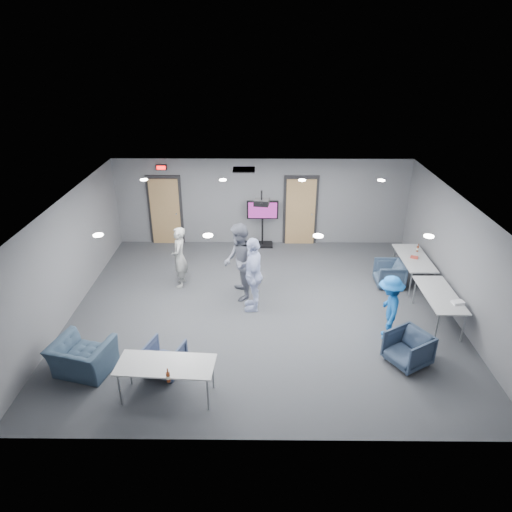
{
  "coord_description": "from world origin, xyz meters",
  "views": [
    {
      "loc": [
        -0.06,
        -9.41,
        5.91
      ],
      "look_at": [
        -0.15,
        0.45,
        1.2
      ],
      "focal_mm": 32.0,
      "sensor_mm": 36.0,
      "label": 1
    }
  ],
  "objects_px": {
    "person_c": "(253,274)",
    "bottle_front": "(168,377)",
    "person_b": "(239,262)",
    "chair_front_a": "(165,358)",
    "bottle_right": "(418,249)",
    "projector": "(262,202)",
    "table_front_left": "(166,366)",
    "table_right_b": "(440,296)",
    "tv_stand": "(263,221)",
    "table_right_a": "(414,259)",
    "chair_front_b": "(83,357)",
    "person_d": "(389,308)",
    "chair_right_a": "(389,274)",
    "chair_right_c": "(408,349)",
    "person_a": "(179,257)"
  },
  "relations": [
    {
      "from": "person_b",
      "to": "projector",
      "type": "distance_m",
      "value": 1.56
    },
    {
      "from": "tv_stand",
      "to": "table_front_left",
      "type": "bearing_deg",
      "value": -104.44
    },
    {
      "from": "bottle_right",
      "to": "person_d",
      "type": "bearing_deg",
      "value": -117.46
    },
    {
      "from": "table_right_b",
      "to": "table_front_left",
      "type": "xyz_separation_m",
      "value": [
        -5.71,
        -2.5,
        -0.0
      ]
    },
    {
      "from": "person_d",
      "to": "chair_right_c",
      "type": "height_order",
      "value": "person_d"
    },
    {
      "from": "person_d",
      "to": "projector",
      "type": "xyz_separation_m",
      "value": [
        -2.72,
        2.0,
        1.67
      ]
    },
    {
      "from": "table_right_b",
      "to": "table_front_left",
      "type": "bearing_deg",
      "value": 113.62
    },
    {
      "from": "person_a",
      "to": "bottle_front",
      "type": "distance_m",
      "value": 4.66
    },
    {
      "from": "chair_right_c",
      "to": "tv_stand",
      "type": "xyz_separation_m",
      "value": [
        -2.88,
        5.75,
        0.49
      ]
    },
    {
      "from": "bottle_front",
      "to": "tv_stand",
      "type": "xyz_separation_m",
      "value": [
        1.6,
        7.2,
        0.01
      ]
    },
    {
      "from": "person_b",
      "to": "chair_front_a",
      "type": "height_order",
      "value": "person_b"
    },
    {
      "from": "person_b",
      "to": "table_right_a",
      "type": "distance_m",
      "value": 4.64
    },
    {
      "from": "chair_front_b",
      "to": "tv_stand",
      "type": "xyz_separation_m",
      "value": [
        3.5,
        6.09,
        0.49
      ]
    },
    {
      "from": "table_right_a",
      "to": "person_c",
      "type": "bearing_deg",
      "value": 107.81
    },
    {
      "from": "person_b",
      "to": "table_front_left",
      "type": "height_order",
      "value": "person_b"
    },
    {
      "from": "chair_right_a",
      "to": "chair_front_b",
      "type": "distance_m",
      "value": 7.7
    },
    {
      "from": "person_b",
      "to": "person_c",
      "type": "bearing_deg",
      "value": 26.35
    },
    {
      "from": "person_b",
      "to": "person_d",
      "type": "xyz_separation_m",
      "value": [
        3.26,
        -1.68,
        -0.24
      ]
    },
    {
      "from": "chair_right_c",
      "to": "bottle_right",
      "type": "bearing_deg",
      "value": 130.03
    },
    {
      "from": "chair_right_a",
      "to": "table_right_a",
      "type": "bearing_deg",
      "value": 106.91
    },
    {
      "from": "person_a",
      "to": "chair_right_a",
      "type": "height_order",
      "value": "person_a"
    },
    {
      "from": "person_a",
      "to": "person_d",
      "type": "xyz_separation_m",
      "value": [
        4.84,
        -2.28,
        -0.08
      ]
    },
    {
      "from": "bottle_right",
      "to": "table_front_left",
      "type": "bearing_deg",
      "value": -141.15
    },
    {
      "from": "person_c",
      "to": "bottle_front",
      "type": "height_order",
      "value": "person_c"
    },
    {
      "from": "person_c",
      "to": "table_right_a",
      "type": "relative_size",
      "value": 1.07
    },
    {
      "from": "bottle_right",
      "to": "projector",
      "type": "xyz_separation_m",
      "value": [
        -4.2,
        -0.85,
        1.59
      ]
    },
    {
      "from": "table_right_b",
      "to": "bottle_front",
      "type": "height_order",
      "value": "bottle_front"
    },
    {
      "from": "table_right_b",
      "to": "table_right_a",
      "type": "bearing_deg",
      "value": 0.0
    },
    {
      "from": "chair_right_c",
      "to": "table_right_b",
      "type": "xyz_separation_m",
      "value": [
        1.1,
        1.51,
        0.34
      ]
    },
    {
      "from": "table_right_b",
      "to": "table_front_left",
      "type": "distance_m",
      "value": 6.24
    },
    {
      "from": "table_right_a",
      "to": "chair_front_b",
      "type": "bearing_deg",
      "value": 116.56
    },
    {
      "from": "chair_right_c",
      "to": "person_c",
      "type": "bearing_deg",
      "value": -154.62
    },
    {
      "from": "person_b",
      "to": "person_c",
      "type": "xyz_separation_m",
      "value": [
        0.36,
        -0.53,
        -0.05
      ]
    },
    {
      "from": "chair_front_a",
      "to": "chair_front_b",
      "type": "xyz_separation_m",
      "value": [
        -1.58,
        -0.04,
        0.03
      ]
    },
    {
      "from": "person_b",
      "to": "person_c",
      "type": "distance_m",
      "value": 0.64
    },
    {
      "from": "chair_right_a",
      "to": "bottle_front",
      "type": "bearing_deg",
      "value": -45.44
    },
    {
      "from": "person_b",
      "to": "bottle_right",
      "type": "distance_m",
      "value": 4.89
    },
    {
      "from": "table_front_left",
      "to": "tv_stand",
      "type": "bearing_deg",
      "value": 79.28
    },
    {
      "from": "person_b",
      "to": "table_right_b",
      "type": "height_order",
      "value": "person_b"
    },
    {
      "from": "table_front_left",
      "to": "projector",
      "type": "height_order",
      "value": "projector"
    },
    {
      "from": "person_c",
      "to": "tv_stand",
      "type": "distance_m",
      "value": 3.71
    },
    {
      "from": "person_a",
      "to": "projector",
      "type": "relative_size",
      "value": 4.18
    },
    {
      "from": "chair_right_a",
      "to": "table_right_a",
      "type": "relative_size",
      "value": 0.43
    },
    {
      "from": "table_right_b",
      "to": "person_c",
      "type": "bearing_deg",
      "value": 82.56
    },
    {
      "from": "person_d",
      "to": "table_front_left",
      "type": "xyz_separation_m",
      "value": [
        -4.41,
        -1.89,
        -0.05
      ]
    },
    {
      "from": "table_front_left",
      "to": "bottle_right",
      "type": "distance_m",
      "value": 7.57
    },
    {
      "from": "person_a",
      "to": "person_c",
      "type": "height_order",
      "value": "person_c"
    },
    {
      "from": "table_front_left",
      "to": "projector",
      "type": "distance_m",
      "value": 4.59
    },
    {
      "from": "tv_stand",
      "to": "projector",
      "type": "relative_size",
      "value": 3.79
    },
    {
      "from": "table_front_left",
      "to": "projector",
      "type": "xyz_separation_m",
      "value": [
        1.69,
        3.9,
        1.72
      ]
    }
  ]
}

